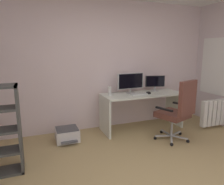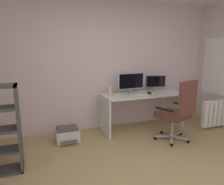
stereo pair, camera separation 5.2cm
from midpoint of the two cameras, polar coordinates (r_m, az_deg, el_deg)
wall_back at (r=4.32m, az=-3.54°, el=7.32°), size 5.06×0.10×2.61m
desk at (r=4.35m, az=8.66°, el=-2.67°), size 1.66×0.63×0.75m
monitor_main at (r=4.27m, az=5.55°, el=2.97°), size 0.59×0.18×0.41m
monitor_secondary at (r=4.56m, az=12.17°, el=2.74°), size 0.41×0.18×0.33m
keyboard at (r=4.17m, az=7.72°, el=-0.45°), size 0.35×0.16×0.02m
computer_mouse at (r=4.29m, az=10.39°, el=-0.12°), size 0.08×0.11×0.03m
desktop_speaker at (r=4.06m, az=-0.21°, el=0.41°), size 0.07×0.07×0.17m
office_chair at (r=3.85m, az=18.04°, el=-4.47°), size 0.65×0.69×1.12m
printer at (r=3.94m, az=-11.72°, el=-11.06°), size 0.41×0.45×0.24m
radiator at (r=5.01m, az=28.10°, el=-4.75°), size 1.02×0.10×0.54m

